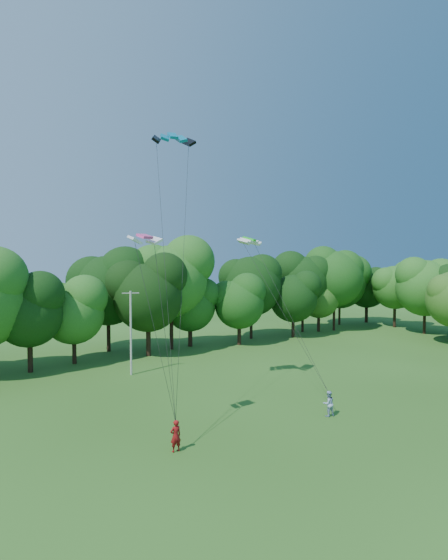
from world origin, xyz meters
TOP-DOWN VIEW (x-y plane):
  - ground at (0.00, 0.00)m, footprint 160.00×160.00m
  - utility_pole at (-0.45, 27.26)m, footprint 1.50×0.62m
  - kite_flyer_left at (-4.98, 10.34)m, footprint 0.67×0.45m
  - kite_flyer_right at (6.32, 9.25)m, footprint 0.99×0.85m
  - kite_teal at (-1.12, 17.67)m, footprint 3.23×2.09m
  - kite_green at (6.08, 17.75)m, footprint 2.62×1.91m
  - kite_pink at (-5.74, 12.56)m, footprint 1.98×1.09m
  - tree_back_center at (4.38, 33.78)m, footprint 8.42×8.42m
  - tree_back_east at (32.67, 34.52)m, footprint 6.69×6.69m

SIDE VIEW (x-z plane):
  - ground at x=0.00m, z-range 0.00..0.00m
  - kite_flyer_right at x=6.32m, z-range 0.00..1.75m
  - kite_flyer_left at x=-4.98m, z-range 0.00..1.80m
  - utility_pole at x=-0.45m, z-range 0.12..7.99m
  - tree_back_east at x=32.67m, z-range 1.21..10.94m
  - tree_back_center at x=4.38m, z-range 1.53..13.77m
  - kite_pink at x=-5.74m, z-range 11.93..12.27m
  - kite_green at x=6.08m, z-range 12.29..12.71m
  - kite_teal at x=-1.12m, z-range 19.38..20.17m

